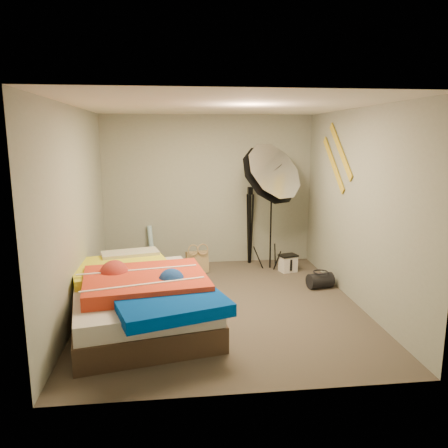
{
  "coord_description": "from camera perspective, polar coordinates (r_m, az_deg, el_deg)",
  "views": [
    {
      "loc": [
        -0.58,
        -5.3,
        2.14
      ],
      "look_at": [
        0.1,
        0.6,
        0.95
      ],
      "focal_mm": 35.0,
      "sensor_mm": 36.0,
      "label": 1
    }
  ],
  "objects": [
    {
      "name": "photo_umbrella",
      "position": [
        6.84,
        5.92,
        6.26
      ],
      "size": [
        1.04,
        1.17,
        2.15
      ],
      "color": "black",
      "rests_on": "floor"
    },
    {
      "name": "camera_tripod",
      "position": [
        7.42,
        3.4,
        0.54
      ],
      "size": [
        0.08,
        0.08,
        1.32
      ],
      "color": "black",
      "rests_on": "floor"
    },
    {
      "name": "bed",
      "position": [
        5.24,
        -10.9,
        -9.29
      ],
      "size": [
        1.95,
        2.49,
        0.63
      ],
      "color": "#402E21",
      "rests_on": "floor"
    },
    {
      "name": "ceiling",
      "position": [
        5.35,
        -0.34,
        15.18
      ],
      "size": [
        4.0,
        4.0,
        0.0
      ],
      "primitive_type": "plane",
      "rotation": [
        3.14,
        0.0,
        0.0
      ],
      "color": "silver",
      "rests_on": "wall_back"
    },
    {
      "name": "camera_case",
      "position": [
        7.14,
        8.36,
        -5.15
      ],
      "size": [
        0.3,
        0.25,
        0.26
      ],
      "primitive_type": "cube",
      "rotation": [
        0.0,
        0.0,
        0.27
      ],
      "color": "silver",
      "rests_on": "floor"
    },
    {
      "name": "wall_stripe_lower",
      "position": [
        6.59,
        14.1,
        7.59
      ],
      "size": [
        0.02,
        0.91,
        0.78
      ],
      "primitive_type": "cube",
      "rotation": [
        0.7,
        0.0,
        0.0
      ],
      "color": "gold",
      "rests_on": "wall_right"
    },
    {
      "name": "wall_right",
      "position": [
        5.86,
        16.95,
        2.09
      ],
      "size": [
        0.0,
        4.0,
        4.0
      ],
      "primitive_type": "plane",
      "rotation": [
        1.57,
        0.0,
        -1.57
      ],
      "color": "gray",
      "rests_on": "floor"
    },
    {
      "name": "wrapping_roll",
      "position": [
        7.44,
        -9.48,
        -2.84
      ],
      "size": [
        0.15,
        0.21,
        0.68
      ],
      "primitive_type": "cylinder",
      "rotation": [
        -0.17,
        0.0,
        0.44
      ],
      "color": "#57AACF",
      "rests_on": "floor"
    },
    {
      "name": "wall_front",
      "position": [
        3.47,
        3.3,
        -3.57
      ],
      "size": [
        3.5,
        0.0,
        3.5
      ],
      "primitive_type": "plane",
      "rotation": [
        -1.57,
        0.0,
        0.0
      ],
      "color": "gray",
      "rests_on": "floor"
    },
    {
      "name": "tote_bag",
      "position": [
        7.0,
        -3.51,
        -4.99
      ],
      "size": [
        0.38,
        0.22,
        0.36
      ],
      "primitive_type": "cube",
      "rotation": [
        -0.14,
        0.0,
        0.2
      ],
      "color": "tan",
      "rests_on": "floor"
    },
    {
      "name": "wall_back",
      "position": [
        7.38,
        -2.03,
        4.39
      ],
      "size": [
        3.5,
        0.0,
        3.5
      ],
      "primitive_type": "plane",
      "rotation": [
        1.57,
        0.0,
        0.0
      ],
      "color": "gray",
      "rests_on": "floor"
    },
    {
      "name": "floor",
      "position": [
        5.75,
        -0.31,
        -10.53
      ],
      "size": [
        4.0,
        4.0,
        0.0
      ],
      "primitive_type": "plane",
      "color": "#4C4337",
      "rests_on": "ground"
    },
    {
      "name": "wall_left",
      "position": [
        5.5,
        -18.75,
        1.41
      ],
      "size": [
        0.0,
        4.0,
        4.0
      ],
      "primitive_type": "plane",
      "rotation": [
        1.57,
        0.0,
        1.57
      ],
      "color": "gray",
      "rests_on": "floor"
    },
    {
      "name": "wall_stripe_upper",
      "position": [
        6.34,
        14.98,
        9.23
      ],
      "size": [
        0.02,
        0.91,
        0.78
      ],
      "primitive_type": "cube",
      "rotation": [
        0.7,
        0.0,
        0.0
      ],
      "color": "gold",
      "rests_on": "wall_right"
    },
    {
      "name": "duffel_bag",
      "position": [
        6.48,
        12.46,
        -7.23
      ],
      "size": [
        0.39,
        0.29,
        0.22
      ],
      "primitive_type": "cylinder",
      "rotation": [
        0.0,
        1.57,
        0.2
      ],
      "color": "black",
      "rests_on": "floor"
    }
  ]
}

